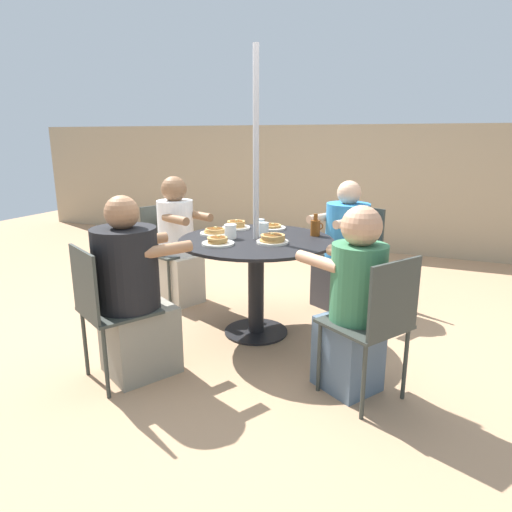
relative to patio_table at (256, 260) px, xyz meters
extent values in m
plane|color=tan|center=(0.00, 0.00, -0.57)|extent=(12.00, 12.00, 0.00)
cube|color=tan|center=(0.00, 2.96, 0.23)|extent=(10.00, 0.06, 1.60)
cylinder|color=black|center=(0.00, 0.00, -0.57)|extent=(0.48, 0.48, 0.01)
cylinder|color=black|center=(0.00, 0.00, -0.22)|extent=(0.12, 0.12, 0.71)
cylinder|color=black|center=(0.00, 0.00, 0.15)|extent=(1.13, 1.13, 0.02)
cylinder|color=#ADADB2|center=(0.00, 0.00, 0.45)|extent=(0.04, 0.04, 2.05)
cylinder|color=#333833|center=(-0.57, -0.70, -0.36)|extent=(0.02, 0.02, 0.44)
cylinder|color=#333833|center=(-0.27, -0.86, -0.36)|extent=(0.02, 0.02, 0.44)
cylinder|color=#333833|center=(-0.73, -1.00, -0.36)|extent=(0.02, 0.02, 0.44)
cylinder|color=#333833|center=(-0.43, -1.17, -0.36)|extent=(0.02, 0.02, 0.44)
cube|color=#333833|center=(-0.50, -0.93, -0.13)|extent=(0.54, 0.54, 0.02)
cube|color=#333833|center=(-0.59, -1.10, 0.08)|extent=(0.34, 0.20, 0.40)
cube|color=gray|center=(-0.44, -0.83, -0.36)|extent=(0.51, 0.53, 0.44)
cylinder|color=black|center=(-0.47, -0.88, 0.12)|extent=(0.39, 0.39, 0.51)
sphere|color=#A3704C|center=(-0.47, -0.88, 0.46)|extent=(0.20, 0.20, 0.20)
cylinder|color=#A3704C|center=(-0.52, -0.63, 0.24)|extent=(0.21, 0.31, 0.07)
cylinder|color=#A3704C|center=(-0.24, -0.78, 0.24)|extent=(0.21, 0.31, 0.07)
cylinder|color=#333833|center=(0.66, -0.62, -0.36)|extent=(0.02, 0.02, 0.44)
cylinder|color=#333833|center=(0.84, -0.33, -0.36)|extent=(0.02, 0.02, 0.44)
cylinder|color=#333833|center=(0.95, -0.80, -0.36)|extent=(0.02, 0.02, 0.44)
cylinder|color=#333833|center=(1.13, -0.51, -0.36)|extent=(0.02, 0.02, 0.44)
cube|color=#333833|center=(0.90, -0.56, -0.13)|extent=(0.55, 0.55, 0.02)
cube|color=#333833|center=(1.06, -0.67, 0.08)|extent=(0.22, 0.33, 0.40)
cube|color=slate|center=(0.81, -0.51, -0.36)|extent=(0.43, 0.42, 0.44)
cylinder|color=#38754C|center=(0.85, -0.53, 0.09)|extent=(0.31, 0.31, 0.45)
sphere|color=tan|center=(0.85, -0.53, 0.42)|extent=(0.23, 0.23, 0.23)
cylinder|color=tan|center=(0.61, -0.53, 0.20)|extent=(0.32, 0.23, 0.07)
cylinder|color=tan|center=(0.75, -0.32, 0.20)|extent=(0.32, 0.23, 0.07)
cylinder|color=#333833|center=(0.58, 0.69, -0.36)|extent=(0.02, 0.02, 0.44)
cylinder|color=#333833|center=(0.28, 0.86, -0.36)|extent=(0.02, 0.02, 0.44)
cylinder|color=#333833|center=(0.75, 0.99, -0.36)|extent=(0.02, 0.02, 0.44)
cylinder|color=#333833|center=(0.45, 1.16, -0.36)|extent=(0.02, 0.02, 0.44)
cube|color=#333833|center=(0.51, 0.93, -0.13)|extent=(0.55, 0.55, 0.02)
cube|color=#333833|center=(0.61, 1.09, 0.08)|extent=(0.34, 0.20, 0.40)
cube|color=#3D3D42|center=(0.46, 0.82, -0.36)|extent=(0.50, 0.51, 0.44)
cylinder|color=teal|center=(0.49, 0.87, 0.10)|extent=(0.37, 0.37, 0.47)
sphere|color=#DBA884|center=(0.49, 0.87, 0.43)|extent=(0.20, 0.20, 0.20)
cylinder|color=#DBA884|center=(0.53, 0.65, 0.21)|extent=(0.20, 0.28, 0.07)
cylinder|color=#DBA884|center=(0.27, 0.79, 0.21)|extent=(0.20, 0.28, 0.07)
cylinder|color=#333833|center=(-0.76, 0.49, -0.36)|extent=(0.02, 0.02, 0.44)
cylinder|color=#333833|center=(-0.89, 0.17, -0.36)|extent=(0.02, 0.02, 0.44)
cylinder|color=#333833|center=(-1.08, 0.62, -0.36)|extent=(0.02, 0.02, 0.44)
cylinder|color=#333833|center=(-1.21, 0.30, -0.36)|extent=(0.02, 0.02, 0.44)
cube|color=#333833|center=(-0.98, 0.39, -0.13)|extent=(0.52, 0.52, 0.02)
cube|color=#333833|center=(-1.16, 0.47, 0.08)|extent=(0.16, 0.36, 0.40)
cube|color=beige|center=(-0.88, 0.36, -0.36)|extent=(0.41, 0.40, 0.44)
cylinder|color=white|center=(-0.93, 0.37, 0.10)|extent=(0.31, 0.31, 0.48)
sphere|color=brown|center=(-0.93, 0.37, 0.45)|extent=(0.22, 0.22, 0.22)
cylinder|color=brown|center=(-0.71, 0.42, 0.22)|extent=(0.30, 0.18, 0.07)
cylinder|color=brown|center=(-0.81, 0.19, 0.22)|extent=(0.30, 0.18, 0.07)
cylinder|color=silver|center=(0.16, -0.07, 0.17)|extent=(0.22, 0.22, 0.02)
cylinder|color=#BC8947|center=(0.15, -0.08, 0.18)|extent=(0.17, 0.17, 0.01)
cylinder|color=#BC8947|center=(0.16, -0.07, 0.19)|extent=(0.17, 0.17, 0.01)
cylinder|color=#BC8947|center=(0.16, -0.07, 0.21)|extent=(0.16, 0.16, 0.01)
cylinder|color=#BC8947|center=(0.16, -0.07, 0.22)|extent=(0.17, 0.17, 0.01)
ellipsoid|color=brown|center=(0.16, -0.07, 0.22)|extent=(0.13, 0.12, 0.00)
cube|color=#F4E084|center=(0.16, -0.08, 0.23)|extent=(0.03, 0.03, 0.01)
cylinder|color=silver|center=(-0.03, 0.39, 0.17)|extent=(0.22, 0.22, 0.02)
cylinder|color=#BC8947|center=(-0.03, 0.39, 0.18)|extent=(0.14, 0.14, 0.01)
cylinder|color=#BC8947|center=(-0.03, 0.39, 0.19)|extent=(0.15, 0.15, 0.01)
ellipsoid|color=brown|center=(-0.03, 0.39, 0.20)|extent=(0.12, 0.11, 0.00)
cube|color=#F4E084|center=(-0.02, 0.39, 0.21)|extent=(0.02, 0.02, 0.01)
cylinder|color=silver|center=(-0.35, 0.02, 0.17)|extent=(0.22, 0.22, 0.02)
cylinder|color=#BC8947|center=(-0.35, 0.02, 0.18)|extent=(0.16, 0.16, 0.01)
cylinder|color=#BC8947|center=(-0.35, 0.03, 0.19)|extent=(0.16, 0.16, 0.01)
cylinder|color=#BC8947|center=(-0.35, 0.02, 0.20)|extent=(0.15, 0.15, 0.01)
ellipsoid|color=brown|center=(-0.35, 0.02, 0.21)|extent=(0.12, 0.11, 0.00)
cube|color=#F4E084|center=(-0.35, 0.03, 0.22)|extent=(0.03, 0.03, 0.01)
cylinder|color=silver|center=(-0.30, 0.29, 0.17)|extent=(0.22, 0.22, 0.02)
cylinder|color=#BC8947|center=(-0.30, 0.29, 0.18)|extent=(0.14, 0.14, 0.01)
cylinder|color=#BC8947|center=(-0.30, 0.29, 0.19)|extent=(0.14, 0.14, 0.01)
cylinder|color=#BC8947|center=(-0.29, 0.30, 0.21)|extent=(0.14, 0.14, 0.01)
cylinder|color=#BC8947|center=(-0.30, 0.30, 0.22)|extent=(0.14, 0.14, 0.01)
ellipsoid|color=brown|center=(-0.30, 0.29, 0.22)|extent=(0.11, 0.10, 0.00)
cube|color=#F4E084|center=(-0.30, 0.29, 0.23)|extent=(0.03, 0.03, 0.01)
cylinder|color=silver|center=(-0.17, -0.27, 0.17)|extent=(0.22, 0.22, 0.02)
cylinder|color=#BC8947|center=(-0.18, -0.27, 0.18)|extent=(0.13, 0.13, 0.01)
cylinder|color=#BC8947|center=(-0.17, -0.27, 0.20)|extent=(0.13, 0.13, 0.01)
cylinder|color=#BC8947|center=(-0.17, -0.27, 0.21)|extent=(0.14, 0.14, 0.01)
ellipsoid|color=brown|center=(-0.17, -0.27, 0.22)|extent=(0.11, 0.10, 0.00)
cube|color=#F4E084|center=(-0.17, -0.26, 0.22)|extent=(0.03, 0.03, 0.01)
cylinder|color=brown|center=(0.37, 0.28, 0.22)|extent=(0.07, 0.07, 0.12)
cylinder|color=brown|center=(0.37, 0.28, 0.30)|extent=(0.03, 0.03, 0.05)
torus|color=brown|center=(0.40, 0.28, 0.24)|extent=(0.06, 0.01, 0.06)
cylinder|color=white|center=(-0.18, -0.05, 0.21)|extent=(0.08, 0.08, 0.10)
cylinder|color=white|center=(-0.18, -0.05, 0.26)|extent=(0.09, 0.09, 0.01)
cylinder|color=silver|center=(0.01, 0.11, 0.21)|extent=(0.08, 0.08, 0.10)
cylinder|color=silver|center=(-0.05, 0.20, 0.22)|extent=(0.07, 0.07, 0.11)
camera|label=1|loc=(1.26, -2.98, 0.89)|focal=32.00mm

